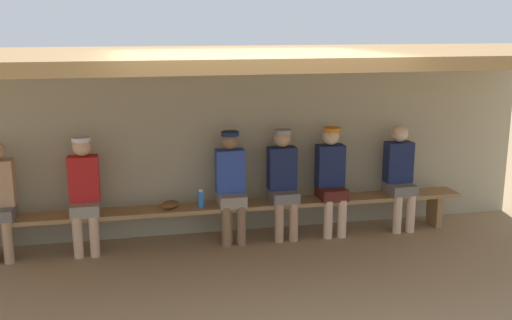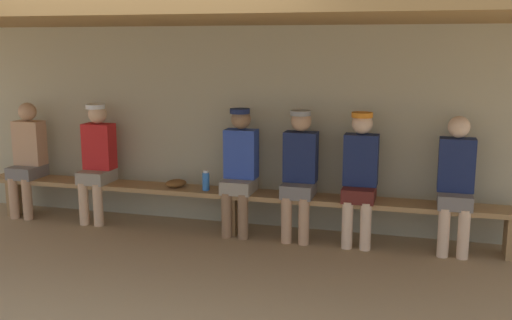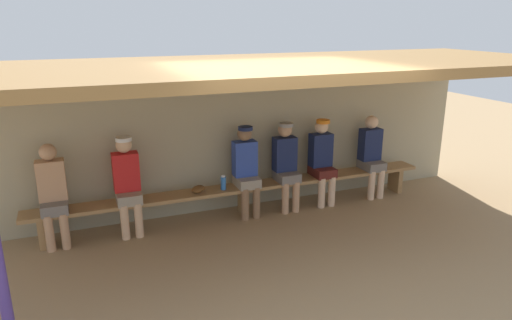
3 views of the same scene
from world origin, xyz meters
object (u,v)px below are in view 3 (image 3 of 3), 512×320
player_in_red (372,153)px  player_middle (127,181)px  water_bottle_green (223,183)px  player_in_white (53,191)px  player_leftmost (322,158)px  bench (243,190)px  player_shirtless_tan (286,162)px  baseball_glove_worn (198,189)px  player_in_blue (246,167)px

player_in_red → player_middle: 3.87m
water_bottle_green → player_in_white: bearing=178.8°
player_leftmost → water_bottle_green: size_ratio=6.22×
bench → player_in_red: size_ratio=4.49×
bench → player_in_red: (2.23, 0.00, 0.34)m
player_in_red → player_shirtless_tan: size_ratio=0.99×
player_middle → baseball_glove_worn: 0.99m
player_middle → player_in_red: bearing=-0.0°
bench → player_in_red: player_in_red is taller
player_middle → player_in_white: 0.92m
player_in_red → player_leftmost: 0.92m
bench → player_leftmost: 1.36m
player_shirtless_tan → bench: bearing=-179.7°
player_leftmost → baseball_glove_worn: player_leftmost is taller
player_middle → player_leftmost: (2.96, 0.00, 0.00)m
player_shirtless_tan → player_in_blue: (-0.64, 0.00, 0.00)m
bench → player_middle: player_middle is taller
player_leftmost → baseball_glove_worn: size_ratio=5.60×
player_in_white → player_shirtless_tan: bearing=0.0°
player_leftmost → player_in_blue: size_ratio=1.00×
player_in_blue → water_bottle_green: 0.41m
player_leftmost → player_in_blue: same height
player_leftmost → bench: bearing=-179.8°
player_in_red → player_middle: (-3.87, 0.00, 0.02)m
player_leftmost → player_in_red: bearing=-0.0°
bench → player_leftmost: (1.31, 0.00, 0.36)m
player_middle → water_bottle_green: 1.34m
player_shirtless_tan → player_leftmost: same height
bench → baseball_glove_worn: baseball_glove_worn is taller
player_leftmost → water_bottle_green: (-1.63, -0.05, -0.18)m
player_shirtless_tan → baseball_glove_worn: size_ratio=5.60×
player_in_white → baseball_glove_worn: size_ratio=5.56×
player_in_white → player_in_blue: 2.61m
player_in_blue → player_in_red: bearing=-0.0°
player_middle → player_shirtless_tan: 2.34m
baseball_glove_worn → player_middle: bearing=-45.7°
baseball_glove_worn → player_in_red: bearing=135.4°
player_leftmost → player_in_blue: (-1.26, 0.00, 0.00)m
player_middle → player_in_blue: same height
player_shirtless_tan → water_bottle_green: (-1.01, -0.05, -0.18)m
bench → player_shirtless_tan: player_shirtless_tan is taller
player_leftmost → player_shirtless_tan: bearing=180.0°
player_in_red → water_bottle_green: bearing=-179.0°
baseball_glove_worn → player_leftmost: bearing=135.5°
player_middle → water_bottle_green: bearing=-2.0°
player_in_blue → water_bottle_green: (-0.37, -0.05, -0.18)m
player_middle → player_leftmost: size_ratio=1.00×
bench → player_leftmost: player_leftmost is taller
player_shirtless_tan → player_in_white: (-3.26, -0.00, -0.02)m
player_shirtless_tan → player_leftmost: 0.62m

